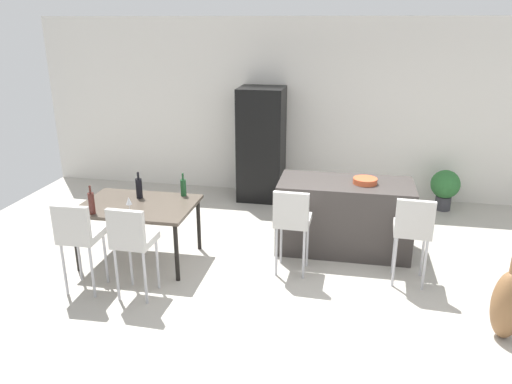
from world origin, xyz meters
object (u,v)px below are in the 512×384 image
(kitchen_island, at_px, (344,216))
(wine_bottle_end, at_px, (183,187))
(bar_chair_left, at_px, (292,218))
(fruit_bowl, at_px, (365,181))
(wine_bottle_right, at_px, (139,188))
(potted_plant, at_px, (445,187))
(dining_chair_near, at_px, (78,233))
(floor_vase, at_px, (508,304))
(wine_glass_left, at_px, (129,201))
(refrigerator, at_px, (262,144))
(wine_bottle_inner, at_px, (92,203))
(dining_chair_far, at_px, (132,238))
(dining_table, at_px, (138,209))
(bar_chair_middle, at_px, (413,227))

(kitchen_island, relative_size, wine_bottle_end, 5.64)
(bar_chair_left, distance_m, fruit_bowl, 1.14)
(wine_bottle_right, height_order, potted_plant, wine_bottle_right)
(dining_chair_near, distance_m, wine_bottle_end, 1.45)
(fruit_bowl, bearing_deg, floor_vase, -50.98)
(dining_chair_near, distance_m, wine_glass_left, 0.70)
(fruit_bowl, xyz_separation_m, floor_vase, (1.31, -1.62, -0.59))
(refrigerator, xyz_separation_m, fruit_bowl, (1.63, -1.76, 0.04))
(wine_bottle_inner, relative_size, wine_bottle_right, 1.00)
(dining_chair_near, height_order, wine_bottle_inner, wine_bottle_inner)
(bar_chair_left, relative_size, dining_chair_near, 1.00)
(wine_bottle_right, bearing_deg, wine_bottle_inner, -117.90)
(kitchen_island, relative_size, bar_chair_left, 1.59)
(bar_chair_left, bearing_deg, dining_chair_near, -158.81)
(kitchen_island, bearing_deg, bar_chair_left, -126.64)
(kitchen_island, bearing_deg, dining_chair_far, -142.93)
(wine_bottle_end, bearing_deg, bar_chair_left, -15.07)
(dining_chair_near, bearing_deg, potted_plant, 38.01)
(refrigerator, bearing_deg, wine_glass_left, -110.97)
(dining_chair_near, relative_size, wine_bottle_right, 3.13)
(dining_table, distance_m, potted_plant, 4.72)
(dining_chair_near, relative_size, wine_bottle_end, 3.54)
(wine_bottle_inner, relative_size, potted_plant, 0.52)
(bar_chair_left, bearing_deg, wine_bottle_end, 164.93)
(refrigerator, bearing_deg, kitchen_island, -51.19)
(bar_chair_middle, height_order, dining_chair_far, same)
(bar_chair_middle, xyz_separation_m, dining_table, (-3.21, -0.00, -0.02))
(wine_glass_left, distance_m, fruit_bowl, 2.86)
(wine_bottle_end, height_order, floor_vase, wine_bottle_end)
(bar_chair_left, relative_size, refrigerator, 0.57)
(dining_chair_near, distance_m, wine_bottle_right, 1.09)
(wine_bottle_end, xyz_separation_m, fruit_bowl, (2.24, 0.38, 0.10))
(wine_glass_left, bearing_deg, dining_chair_near, -117.13)
(wine_bottle_end, bearing_deg, dining_chair_far, -96.75)
(bar_chair_middle, distance_m, wine_glass_left, 3.21)
(kitchen_island, height_order, bar_chair_left, bar_chair_left)
(dining_chair_near, height_order, fruit_bowl, dining_chair_near)
(bar_chair_middle, distance_m, refrigerator, 3.31)
(dining_table, distance_m, wine_bottle_inner, 0.58)
(bar_chair_middle, xyz_separation_m, potted_plant, (0.78, 2.51, -0.32))
(bar_chair_left, distance_m, wine_bottle_right, 1.96)
(dining_table, distance_m, refrigerator, 2.74)
(kitchen_island, relative_size, dining_table, 1.23)
(bar_chair_left, relative_size, wine_glass_left, 6.03)
(dining_table, height_order, potted_plant, dining_table)
(dining_chair_near, bearing_deg, dining_table, 70.12)
(dining_chair_far, bearing_deg, dining_chair_near, 180.00)
(wine_bottle_right, bearing_deg, kitchen_island, 12.90)
(wine_bottle_right, height_order, wine_glass_left, wine_bottle_right)
(bar_chair_middle, xyz_separation_m, wine_bottle_inner, (-3.58, -0.39, 0.17))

